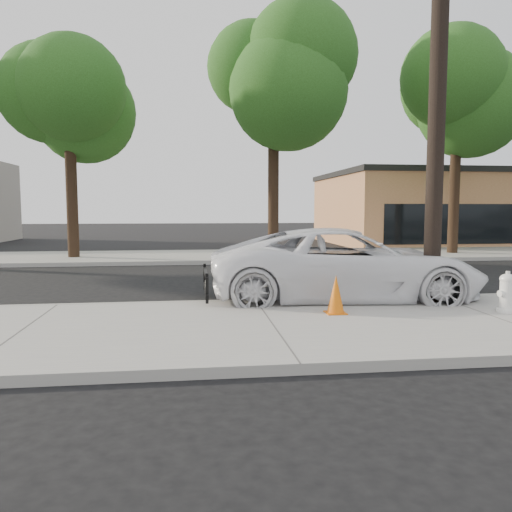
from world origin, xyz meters
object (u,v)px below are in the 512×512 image
object	(u,v)px
utility_pole	(438,76)
traffic_cone	(336,295)
fire_hydrant	(507,294)
police_cruiser	(345,265)

from	to	relation	value
utility_pole	traffic_cone	world-z (taller)	utility_pole
fire_hydrant	traffic_cone	distance (m)	3.19
utility_pole	fire_hydrant	distance (m)	4.47
utility_pole	fire_hydrant	size ratio (longest dim) A/B	12.54
utility_pole	fire_hydrant	bearing A→B (deg)	-55.61
utility_pole	fire_hydrant	world-z (taller)	utility_pole
utility_pole	police_cruiser	size ratio (longest dim) A/B	1.53
fire_hydrant	traffic_cone	world-z (taller)	fire_hydrant
fire_hydrant	utility_pole	bearing A→B (deg)	111.56
police_cruiser	traffic_cone	size ratio (longest dim) A/B	8.37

